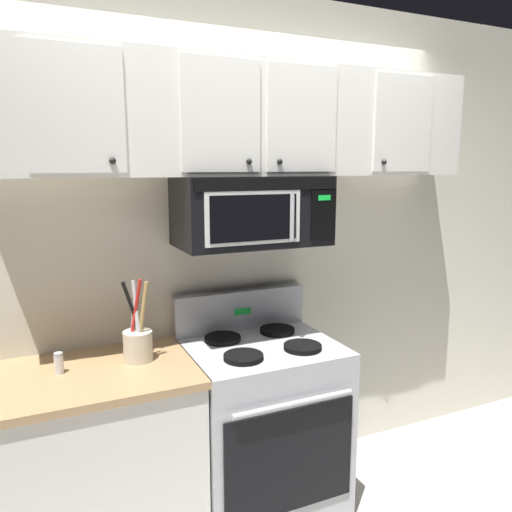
% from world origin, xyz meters
% --- Properties ---
extents(back_wall, '(5.20, 0.10, 2.70)m').
position_xyz_m(back_wall, '(0.00, 0.79, 1.35)').
color(back_wall, silver).
rests_on(back_wall, ground_plane).
extents(stove_range, '(0.76, 0.69, 1.12)m').
position_xyz_m(stove_range, '(0.00, 0.42, 0.47)').
color(stove_range, '#B7BABF').
rests_on(stove_range, ground_plane).
extents(over_range_microwave, '(0.76, 0.43, 0.35)m').
position_xyz_m(over_range_microwave, '(-0.00, 0.54, 1.58)').
color(over_range_microwave, black).
extents(upper_cabinets, '(2.50, 0.36, 0.55)m').
position_xyz_m(upper_cabinets, '(-0.00, 0.57, 2.02)').
color(upper_cabinets, white).
extents(counter_segment, '(0.93, 0.65, 0.90)m').
position_xyz_m(counter_segment, '(-0.84, 0.43, 0.45)').
color(counter_segment, white).
rests_on(counter_segment, ground_plane).
extents(utensil_crock_cream, '(0.13, 0.13, 0.39)m').
position_xyz_m(utensil_crock_cream, '(-0.61, 0.47, 0.99)').
color(utensil_crock_cream, beige).
rests_on(utensil_crock_cream, counter_segment).
extents(salt_shaker, '(0.04, 0.04, 0.10)m').
position_xyz_m(salt_shaker, '(-0.96, 0.46, 0.95)').
color(salt_shaker, white).
rests_on(salt_shaker, counter_segment).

